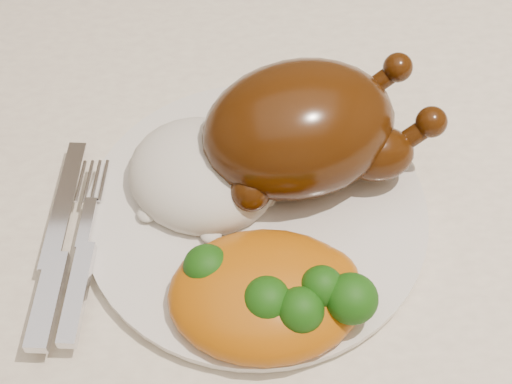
{
  "coord_description": "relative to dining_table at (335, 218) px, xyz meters",
  "views": [
    {
      "loc": [
        -0.09,
        -0.39,
        1.23
      ],
      "look_at": [
        -0.08,
        -0.07,
        0.8
      ],
      "focal_mm": 50.0,
      "sensor_mm": 36.0,
      "label": 1
    }
  ],
  "objects": [
    {
      "name": "rice_mound",
      "position": [
        -0.12,
        -0.04,
        0.13
      ],
      "size": [
        0.15,
        0.15,
        0.06
      ],
      "rotation": [
        0.0,
        0.0,
        -0.41
      ],
      "color": "white",
      "rests_on": "dinner_plate"
    },
    {
      "name": "dinner_plate",
      "position": [
        -0.08,
        -0.07,
        0.11
      ],
      "size": [
        0.34,
        0.34,
        0.01
      ],
      "primitive_type": "cylinder",
      "rotation": [
        0.0,
        0.0,
        -0.33
      ],
      "color": "silver",
      "rests_on": "tablecloth"
    },
    {
      "name": "mac_and_cheese",
      "position": [
        -0.07,
        -0.15,
        0.13
      ],
      "size": [
        0.15,
        0.11,
        0.06
      ],
      "rotation": [
        0.0,
        0.0,
        -0.0
      ],
      "color": "#B26E0B",
      "rests_on": "dinner_plate"
    },
    {
      "name": "cutlery",
      "position": [
        -0.22,
        -0.12,
        0.12
      ],
      "size": [
        0.04,
        0.19,
        0.01
      ],
      "rotation": [
        0.0,
        0.0,
        -0.07
      ],
      "color": "silver",
      "rests_on": "dinner_plate"
    },
    {
      "name": "tablecloth",
      "position": [
        0.0,
        0.0,
        0.07
      ],
      "size": [
        1.73,
        1.03,
        0.18
      ],
      "color": "white",
      "rests_on": "dining_table"
    },
    {
      "name": "roast_chicken",
      "position": [
        -0.04,
        -0.02,
        0.16
      ],
      "size": [
        0.2,
        0.15,
        0.1
      ],
      "rotation": [
        0.0,
        0.0,
        0.27
      ],
      "color": "#431E07",
      "rests_on": "dinner_plate"
    },
    {
      "name": "dining_table",
      "position": [
        0.0,
        0.0,
        0.0
      ],
      "size": [
        1.6,
        0.9,
        0.76
      ],
      "color": "brown",
      "rests_on": "floor"
    }
  ]
}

